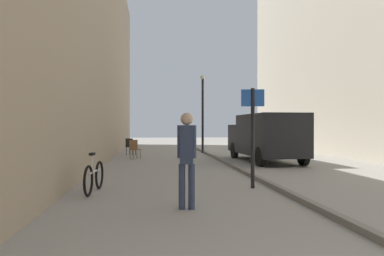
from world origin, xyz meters
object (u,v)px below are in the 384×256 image
cafe_chair_by_doorway (130,145)px  cafe_chair_near_window (134,148)px  lamp_post (203,108)px  bicycle_leaning (94,177)px  delivery_van (265,136)px  street_sign_post (253,129)px  pedestrian_main_foreground (187,153)px

cafe_chair_by_doorway → cafe_chair_near_window: bearing=-55.9°
lamp_post → bicycle_leaning: (-4.45, -13.02, -2.34)m
delivery_van → lamp_post: 6.42m
street_sign_post → bicycle_leaning: (-4.01, -0.20, -1.16)m
bicycle_leaning → cafe_chair_near_window: bicycle_leaning is taller
cafe_chair_by_doorway → pedestrian_main_foreground: bearing=-56.3°
lamp_post → cafe_chair_by_doorway: size_ratio=5.06×
street_sign_post → cafe_chair_near_window: street_sign_post is taller
delivery_van → bicycle_leaning: bearing=-134.9°
bicycle_leaning → cafe_chair_by_doorway: size_ratio=1.88×
delivery_van → street_sign_post: 7.40m
lamp_post → delivery_van: bearing=-70.4°
bicycle_leaning → lamp_post: bearing=76.5°
street_sign_post → lamp_post: 12.87m
street_sign_post → delivery_van: bearing=-100.9°
delivery_van → cafe_chair_near_window: bearing=158.4°
cafe_chair_near_window → bicycle_leaning: bearing=57.8°
lamp_post → bicycle_leaning: size_ratio=2.69×
delivery_van → cafe_chair_near_window: size_ratio=6.04×
street_sign_post → cafe_chair_by_doorway: bearing=-62.2°
delivery_van → street_sign_post: size_ratio=2.18×
street_sign_post → bicycle_leaning: 4.18m
pedestrian_main_foreground → cafe_chair_near_window: pedestrian_main_foreground is taller
pedestrian_main_foreground → lamp_post: size_ratio=0.39×
lamp_post → cafe_chair_by_doorway: (-4.29, -1.40, -2.18)m
pedestrian_main_foreground → cafe_chair_by_doorway: (-1.91, 13.64, -0.54)m
pedestrian_main_foreground → cafe_chair_by_doorway: bearing=-71.4°
street_sign_post → bicycle_leaning: size_ratio=1.47×
lamp_post → cafe_chair_near_window: lamp_post is taller
bicycle_leaning → cafe_chair_near_window: size_ratio=1.88×
delivery_van → street_sign_post: street_sign_post is taller
pedestrian_main_foreground → street_sign_post: street_sign_post is taller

